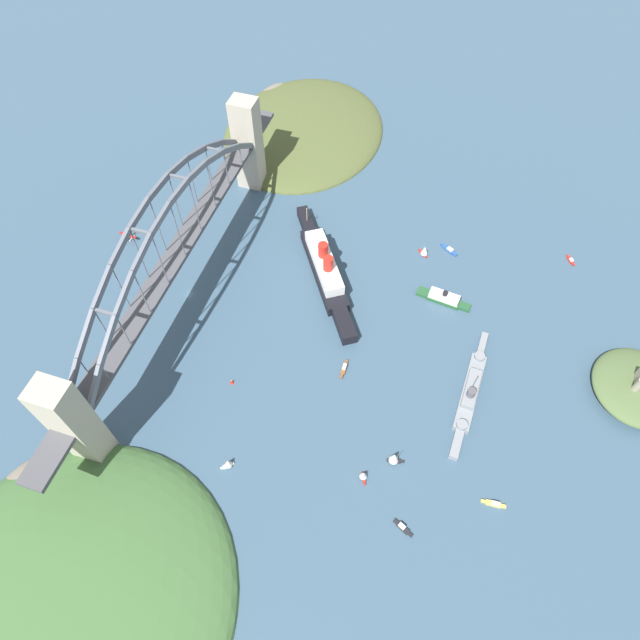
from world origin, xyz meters
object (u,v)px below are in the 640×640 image
(harbor_arch_bridge, at_px, (176,255))
(small_boat_4, at_px, (344,368))
(small_boat_6, at_px, (449,250))
(ocean_liner, at_px, (324,267))
(harbor_ferry_steamer, at_px, (443,298))
(small_boat_0, at_px, (394,458))
(small_boat_7, at_px, (228,463))
(small_boat_3, at_px, (363,475))
(channel_marker_buoy, at_px, (232,382))
(seaplane_taxiing_near_bridge, at_px, (129,236))
(naval_cruiser, at_px, (470,392))
(fort_island_mid_harbor, at_px, (638,387))
(small_boat_2, at_px, (403,527))
(small_boat_5, at_px, (571,260))
(small_boat_1, at_px, (425,251))
(small_boat_8, at_px, (494,504))

(harbor_arch_bridge, bearing_deg, small_boat_4, 78.12)
(harbor_arch_bridge, bearing_deg, small_boat_6, 119.90)
(ocean_liner, bearing_deg, harbor_ferry_steamer, 91.53)
(small_boat_0, xyz_separation_m, small_boat_7, (25.48, -72.69, -1.17))
(small_boat_7, bearing_deg, small_boat_3, 102.52)
(small_boat_0, bearing_deg, channel_marker_buoy, -99.91)
(small_boat_6, xyz_separation_m, channel_marker_buoy, (124.30, -90.09, 0.27))
(seaplane_taxiing_near_bridge, relative_size, small_boat_0, 1.25)
(naval_cruiser, xyz_separation_m, fort_island_mid_harbor, (-26.65, 79.13, 2.45))
(harbor_arch_bridge, xyz_separation_m, small_boat_6, (-78.40, 136.32, -32.58))
(small_boat_2, relative_size, small_boat_4, 0.86)
(ocean_liner, relative_size, small_boat_2, 9.17)
(small_boat_4, relative_size, small_boat_7, 1.62)
(small_boat_3, relative_size, small_boat_4, 0.56)
(harbor_arch_bridge, relative_size, small_boat_0, 27.56)
(small_boat_2, distance_m, small_boat_4, 83.23)
(harbor_ferry_steamer, relative_size, seaplane_taxiing_near_bridge, 2.67)
(small_boat_4, bearing_deg, small_boat_7, -29.11)
(small_boat_4, xyz_separation_m, small_boat_7, (66.06, -36.78, 2.34))
(harbor_ferry_steamer, bearing_deg, harbor_arch_bridge, -74.21)
(seaplane_taxiing_near_bridge, xyz_separation_m, channel_marker_buoy, (74.46, 99.98, -1.20))
(naval_cruiser, relative_size, small_boat_4, 6.57)
(small_boat_5, bearing_deg, small_boat_3, -26.90)
(naval_cruiser, xyz_separation_m, seaplane_taxiing_near_bridge, (-44.10, -216.94, -0.46))
(harbor_ferry_steamer, bearing_deg, fort_island_mid_harbor, 74.54)
(harbor_ferry_steamer, bearing_deg, small_boat_2, 2.59)
(harbor_ferry_steamer, height_order, channel_marker_buoy, harbor_ferry_steamer)
(harbor_arch_bridge, relative_size, fort_island_mid_harbor, 5.56)
(fort_island_mid_harbor, relative_size, small_boat_7, 6.62)
(ocean_liner, bearing_deg, seaplane_taxiing_near_bridge, -85.79)
(small_boat_1, bearing_deg, small_boat_2, 8.23)
(small_boat_0, bearing_deg, small_boat_6, 179.35)
(small_boat_7, bearing_deg, small_boat_0, 109.31)
(small_boat_6, bearing_deg, naval_cruiser, 15.97)
(small_boat_0, bearing_deg, harbor_ferry_steamer, 177.20)
(small_boat_2, relative_size, small_boat_5, 1.23)
(harbor_arch_bridge, height_order, small_boat_8, harbor_arch_bridge)
(small_boat_1, relative_size, small_boat_8, 0.73)
(fort_island_mid_harbor, height_order, small_boat_5, fort_island_mid_harbor)
(harbor_ferry_steamer, bearing_deg, small_boat_1, -150.72)
(small_boat_5, bearing_deg, channel_marker_buoy, -49.38)
(small_boat_3, bearing_deg, small_boat_4, -155.03)
(small_boat_2, bearing_deg, seaplane_taxiing_near_bridge, -120.68)
(harbor_ferry_steamer, xyz_separation_m, small_boat_5, (-52.66, 67.49, -1.64))
(ocean_liner, bearing_deg, small_boat_3, 25.83)
(small_boat_8, xyz_separation_m, channel_marker_buoy, (-21.32, -136.03, 0.34))
(fort_island_mid_harbor, relative_size, small_boat_1, 5.72)
(small_boat_2, bearing_deg, ocean_liner, -149.18)
(seaplane_taxiing_near_bridge, height_order, small_boat_8, seaplane_taxiing_near_bridge)
(small_boat_2, xyz_separation_m, small_boat_3, (-16.43, -22.27, 2.27))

